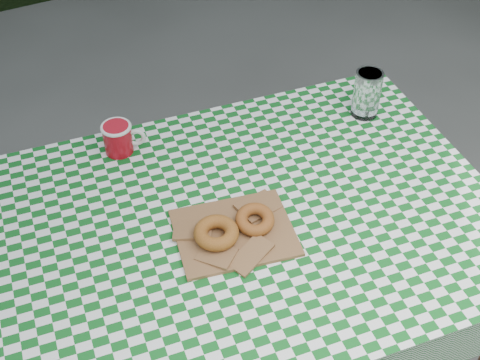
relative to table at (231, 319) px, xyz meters
name	(u,v)px	position (x,y,z in m)	size (l,w,h in m)	color
table	(231,319)	(0.00, 0.00, 0.00)	(1.27, 0.85, 0.75)	#562F1D
tablecloth	(229,224)	(0.00, 0.00, 0.38)	(1.29, 0.87, 0.01)	#0D591A
paper_bag	(234,232)	(0.00, -0.04, 0.39)	(0.26, 0.21, 0.01)	brown
bagel_front	(216,233)	(-0.05, -0.04, 0.41)	(0.10, 0.10, 0.03)	#925C1E
bagel_back	(255,220)	(0.04, -0.04, 0.41)	(0.09, 0.09, 0.03)	brown
coffee_mug	(118,138)	(-0.14, 0.36, 0.42)	(0.15, 0.15, 0.08)	#9E0A16
drinking_glass	(367,94)	(0.52, 0.20, 0.45)	(0.07, 0.07, 0.13)	white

